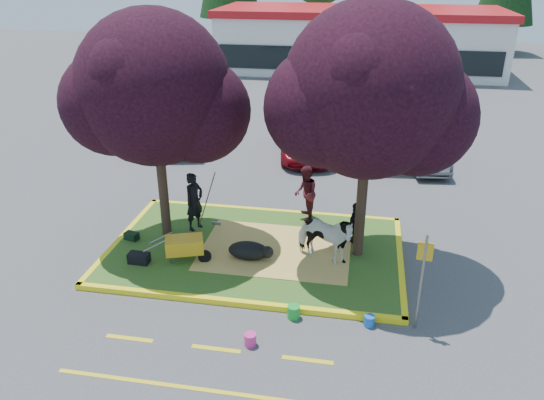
% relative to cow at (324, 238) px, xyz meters
% --- Properties ---
extents(ground, '(90.00, 90.00, 0.00)m').
position_rel_cow_xyz_m(ground, '(-1.99, 0.39, -0.88)').
color(ground, '#424244').
rests_on(ground, ground).
extents(median_island, '(8.00, 5.00, 0.15)m').
position_rel_cow_xyz_m(median_island, '(-1.99, 0.39, -0.80)').
color(median_island, '#30541A').
rests_on(median_island, ground).
extents(curb_near, '(8.30, 0.16, 0.15)m').
position_rel_cow_xyz_m(curb_near, '(-1.99, -2.19, -0.80)').
color(curb_near, yellow).
rests_on(curb_near, ground).
extents(curb_far, '(8.30, 0.16, 0.15)m').
position_rel_cow_xyz_m(curb_far, '(-1.99, 2.97, -0.80)').
color(curb_far, yellow).
rests_on(curb_far, ground).
extents(curb_left, '(0.16, 5.30, 0.15)m').
position_rel_cow_xyz_m(curb_left, '(-6.07, 0.39, -0.80)').
color(curb_left, yellow).
rests_on(curb_left, ground).
extents(curb_right, '(0.16, 5.30, 0.15)m').
position_rel_cow_xyz_m(curb_right, '(2.09, 0.39, -0.80)').
color(curb_right, yellow).
rests_on(curb_right, ground).
extents(straw_bedding, '(4.20, 3.00, 0.01)m').
position_rel_cow_xyz_m(straw_bedding, '(-1.39, 0.39, -0.72)').
color(straw_bedding, '#E9C460').
rests_on(straw_bedding, median_island).
extents(tree_purple_left, '(5.06, 4.20, 6.51)m').
position_rel_cow_xyz_m(tree_purple_left, '(-4.77, 0.77, 3.48)').
color(tree_purple_left, black).
rests_on(tree_purple_left, median_island).
extents(tree_purple_right, '(5.30, 4.40, 6.82)m').
position_rel_cow_xyz_m(tree_purple_right, '(0.94, 0.57, 3.68)').
color(tree_purple_right, black).
rests_on(tree_purple_right, median_island).
extents(fire_lane_stripe_a, '(1.10, 0.12, 0.01)m').
position_rel_cow_xyz_m(fire_lane_stripe_a, '(-3.99, -3.81, -0.88)').
color(fire_lane_stripe_a, yellow).
rests_on(fire_lane_stripe_a, ground).
extents(fire_lane_stripe_b, '(1.10, 0.12, 0.01)m').
position_rel_cow_xyz_m(fire_lane_stripe_b, '(-1.99, -3.81, -0.88)').
color(fire_lane_stripe_b, yellow).
rests_on(fire_lane_stripe_b, ground).
extents(fire_lane_stripe_c, '(1.10, 0.12, 0.01)m').
position_rel_cow_xyz_m(fire_lane_stripe_c, '(0.01, -3.81, -0.88)').
color(fire_lane_stripe_c, yellow).
rests_on(fire_lane_stripe_c, ground).
extents(fire_lane_long, '(6.00, 0.10, 0.01)m').
position_rel_cow_xyz_m(fire_lane_long, '(-1.99, -5.01, -0.88)').
color(fire_lane_long, yellow).
rests_on(fire_lane_long, ground).
extents(retail_building, '(20.40, 8.40, 4.40)m').
position_rel_cow_xyz_m(retail_building, '(0.01, 28.38, 1.37)').
color(retail_building, silver).
rests_on(retail_building, ground).
extents(cow, '(1.89, 1.31, 1.46)m').
position_rel_cow_xyz_m(cow, '(0.00, 0.00, 0.00)').
color(cow, white).
rests_on(cow, median_island).
extents(calf, '(1.23, 0.86, 0.49)m').
position_rel_cow_xyz_m(calf, '(-2.05, -0.20, -0.48)').
color(calf, black).
rests_on(calf, median_island).
extents(handler, '(0.69, 0.79, 1.81)m').
position_rel_cow_xyz_m(handler, '(-4.03, 1.26, 0.18)').
color(handler, black).
rests_on(handler, median_island).
extents(visitor_a, '(0.84, 0.98, 1.75)m').
position_rel_cow_xyz_m(visitor_a, '(-0.81, 2.53, 0.15)').
color(visitor_a, '#45131D').
rests_on(visitor_a, median_island).
extents(visitor_b, '(0.60, 0.78, 1.23)m').
position_rel_cow_xyz_m(visitor_b, '(0.78, 1.29, -0.11)').
color(visitor_b, black).
rests_on(visitor_b, median_island).
extents(wheelbarrow, '(1.81, 0.91, 0.69)m').
position_rel_cow_xyz_m(wheelbarrow, '(-3.72, -0.61, -0.26)').
color(wheelbarrow, black).
rests_on(wheelbarrow, median_island).
extents(gear_bag_dark, '(0.58, 0.33, 0.29)m').
position_rel_cow_xyz_m(gear_bag_dark, '(-4.94, -0.95, -0.58)').
color(gear_bag_dark, black).
rests_on(gear_bag_dark, median_island).
extents(gear_bag_green, '(0.46, 0.36, 0.22)m').
position_rel_cow_xyz_m(gear_bag_green, '(-5.69, 0.25, -0.62)').
color(gear_bag_green, black).
rests_on(gear_bag_green, median_island).
extents(sign_post, '(0.34, 0.06, 2.40)m').
position_rel_cow_xyz_m(sign_post, '(2.31, -2.31, 0.60)').
color(sign_post, slate).
rests_on(sign_post, ground).
extents(bucket_green, '(0.37, 0.37, 0.32)m').
position_rel_cow_xyz_m(bucket_green, '(-0.48, -2.42, -0.72)').
color(bucket_green, green).
rests_on(bucket_green, ground).
extents(bucket_pink, '(0.29, 0.29, 0.29)m').
position_rel_cow_xyz_m(bucket_pink, '(-1.28, -3.54, -0.73)').
color(bucket_pink, '#D83085').
rests_on(bucket_pink, ground).
extents(bucket_blue, '(0.29, 0.29, 0.26)m').
position_rel_cow_xyz_m(bucket_blue, '(1.28, -2.41, -0.75)').
color(bucket_blue, blue).
rests_on(bucket_blue, ground).
extents(car_black, '(1.85, 4.08, 1.36)m').
position_rel_cow_xyz_m(car_black, '(-8.38, 8.94, -0.20)').
color(car_black, black).
rests_on(car_black, ground).
extents(car_silver, '(2.24, 4.20, 1.31)m').
position_rel_cow_xyz_m(car_silver, '(-6.81, 8.90, -0.22)').
color(car_silver, '#93959B').
rests_on(car_silver, ground).
extents(car_red, '(3.05, 5.13, 1.33)m').
position_rel_cow_xyz_m(car_red, '(-1.54, 8.90, -0.21)').
color(car_red, maroon).
rests_on(car_red, ground).
extents(car_white, '(2.51, 5.12, 1.43)m').
position_rel_cow_xyz_m(car_white, '(1.58, 9.55, -0.16)').
color(car_white, silver).
rests_on(car_white, ground).
extents(car_grey, '(1.79, 3.91, 1.24)m').
position_rel_cow_xyz_m(car_grey, '(3.37, 8.41, -0.26)').
color(car_grey, '#4E5155').
rests_on(car_grey, ground).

